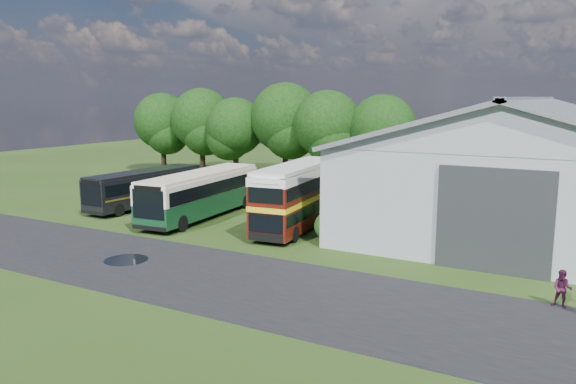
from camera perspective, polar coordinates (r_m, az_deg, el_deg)
The scene contains 17 objects.
ground at distance 30.99m, azimuth -10.19°, elevation -5.85°, with size 120.00×120.00×0.00m, color #213711.
asphalt_road at distance 26.94m, azimuth -9.31°, elevation -8.21°, with size 60.00×8.00×0.02m, color black.
puddle at distance 29.86m, azimuth -16.12°, elevation -6.68°, with size 2.20×2.20×0.01m, color black.
storage_shed at distance 39.34m, azimuth 23.17°, elevation 2.99°, with size 18.80×24.80×8.15m.
tree_far_left at distance 63.14m, azimuth -12.64°, elevation 7.03°, with size 6.12×6.12×8.64m.
tree_left_a at distance 60.30m, azimuth -8.77°, elevation 7.33°, with size 6.46×6.46×9.12m.
tree_left_b at distance 56.56m, azimuth -5.36°, elevation 6.62°, with size 5.78×5.78×8.16m.
tree_mid at distance 54.95m, azimuth -0.27°, elevation 7.55°, with size 6.80×6.80×9.60m.
tree_right_a at distance 51.78m, azimuth 4.03°, elevation 6.85°, with size 6.26×6.26×8.83m.
tree_right_b at distance 50.61m, azimuth 9.57°, elevation 6.39°, with size 5.98×5.98×8.45m.
shrub_front at distance 32.99m, azimuth 4.13°, elevation -4.77°, with size 1.70×1.70×1.70m, color #194714.
shrub_mid at distance 34.75m, azimuth 5.54°, elevation -4.05°, with size 1.60×1.60×1.60m, color #194714.
shrub_back at distance 36.54m, azimuth 6.82°, elevation -3.39°, with size 1.80×1.80×1.80m, color #194714.
bus_green_single at distance 38.80m, azimuth -8.81°, elevation -0.15°, with size 3.58×11.56×3.14m.
bus_maroon_double at distance 35.03m, azimuth 1.05°, elevation -0.48°, with size 3.42×9.72×4.09m.
bus_dark_single at distance 43.52m, azimuth -14.35°, elevation 0.44°, with size 2.65×10.02×2.74m.
visitor_b at distance 24.77m, azimuth 26.09°, elevation -8.87°, with size 0.74×0.57×1.51m, color #3D132C.
Camera 1 is at (19.17, -22.92, 8.21)m, focal length 35.00 mm.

